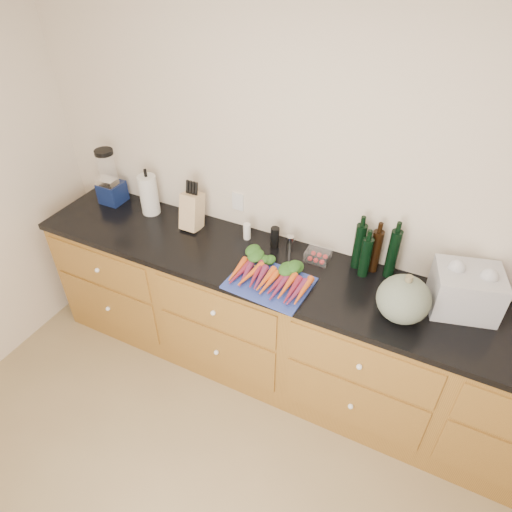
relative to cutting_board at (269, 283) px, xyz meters
The scene contains 15 objects.
wall_back 0.62m from the cutting_board, 72.08° to the left, with size 4.10×0.05×2.60m, color beige.
cabinets 0.54m from the cutting_board, 44.84° to the left, with size 3.60×0.64×0.90m.
countertop 0.23m from the cutting_board, 45.58° to the left, with size 3.64×0.62×0.04m, color black.
cutting_board is the anchor object (origin of this frame).
carrots 0.05m from the cutting_board, 90.00° to the left, with size 0.47×0.32×0.06m.
squash 0.73m from the cutting_board, ahead, with size 0.28×0.28×0.25m, color #566454.
blender_appliance 1.44m from the cutting_board, 167.20° to the left, with size 0.16×0.16×0.40m.
paper_towel 1.12m from the cutting_board, 163.27° to the left, with size 0.12×0.12×0.28m, color silver.
knife_block 0.77m from the cutting_board, 156.95° to the left, with size 0.12×0.12×0.24m, color tan.
grinder_salt 0.47m from the cutting_board, 133.26° to the left, with size 0.05×0.05×0.11m, color white.
grinder_pepper 0.37m from the cutting_board, 109.92° to the left, with size 0.06×0.06×0.14m, color black.
canister_chrome 0.34m from the cutting_board, 93.13° to the left, with size 0.05×0.05×0.11m, color silver.
tomato_box 0.37m from the cutting_board, 62.91° to the left, with size 0.14×0.12×0.07m, color white.
bottles 0.62m from the cutting_board, 37.38° to the left, with size 0.26×0.13×0.31m.
grocery_bag 1.04m from the cutting_board, 15.67° to the left, with size 0.33×0.27×0.24m, color silver, non-canonical shape.
Camera 1 is at (0.64, -0.65, 2.67)m, focal length 32.00 mm.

